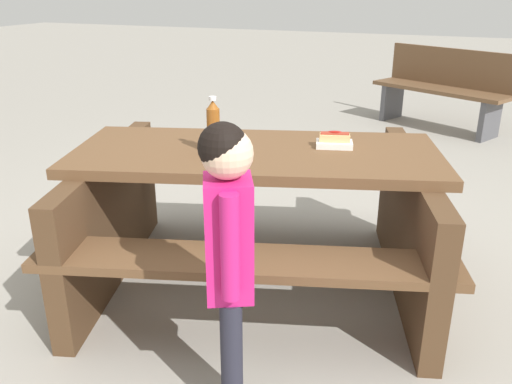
% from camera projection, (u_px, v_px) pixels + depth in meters
% --- Properties ---
extents(ground_plane, '(30.00, 30.00, 0.00)m').
position_uv_depth(ground_plane, '(256.00, 281.00, 2.92)').
color(ground_plane, gray).
rests_on(ground_plane, ground).
extents(picnic_table, '(2.13, 1.86, 0.75)m').
position_uv_depth(picnic_table, '(256.00, 206.00, 2.76)').
color(picnic_table, brown).
rests_on(picnic_table, ground).
extents(soda_bottle, '(0.06, 0.06, 0.27)m').
position_uv_depth(soda_bottle, '(213.00, 127.00, 2.55)').
color(soda_bottle, brown).
rests_on(soda_bottle, picnic_table).
extents(hotdog_tray, '(0.20, 0.15, 0.08)m').
position_uv_depth(hotdog_tray, '(334.00, 141.00, 2.68)').
color(hotdog_tray, white).
rests_on(hotdog_tray, picnic_table).
extents(child_in_coat, '(0.22, 0.25, 1.12)m').
position_uv_depth(child_in_coat, '(228.00, 240.00, 1.80)').
color(child_in_coat, '#262633').
rests_on(child_in_coat, ground).
extents(park_bench_near, '(1.52, 1.05, 0.85)m').
position_uv_depth(park_bench_near, '(443.00, 87.00, 5.83)').
color(park_bench_near, brown).
rests_on(park_bench_near, ground).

